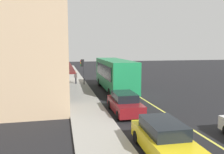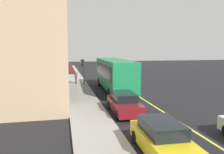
% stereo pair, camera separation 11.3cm
% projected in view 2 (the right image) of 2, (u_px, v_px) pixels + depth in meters
% --- Properties ---
extents(ground, '(120.00, 120.00, 0.00)m').
position_uv_depth(ground, '(137.00, 95.00, 22.79)').
color(ground, black).
extents(sidewalk, '(80.00, 2.72, 0.15)m').
position_uv_depth(sidewalk, '(82.00, 97.00, 21.59)').
color(sidewalk, '#9E9B93').
rests_on(sidewalk, ground).
extents(lane_centre_stripe, '(36.00, 0.16, 0.01)m').
position_uv_depth(lane_centre_stripe, '(137.00, 95.00, 22.79)').
color(lane_centre_stripe, '#D8D14C').
rests_on(lane_centre_stripe, ground).
extents(storefront_building, '(19.32, 9.70, 10.57)m').
position_uv_depth(storefront_building, '(20.00, 43.00, 22.96)').
color(storefront_building, tan).
rests_on(storefront_building, ground).
extents(bus, '(11.18, 2.79, 3.50)m').
position_uv_depth(bus, '(114.00, 73.00, 24.77)').
color(bus, '#197F47').
rests_on(bus, ground).
extents(traffic_light, '(0.30, 0.52, 3.20)m').
position_uv_depth(traffic_light, '(83.00, 66.00, 28.46)').
color(traffic_light, '#2D2D33').
rests_on(traffic_light, sidewalk).
extents(car_yellow, '(4.35, 1.97, 1.52)m').
position_uv_depth(car_yellow, '(162.00, 139.00, 10.01)').
color(car_yellow, yellow).
rests_on(car_yellow, ground).
extents(car_maroon, '(4.33, 1.92, 1.52)m').
position_uv_depth(car_maroon, '(124.00, 103.00, 16.44)').
color(car_maroon, maroon).
rests_on(car_maroon, ground).
extents(pedestrian_by_curb, '(0.34, 0.34, 1.63)m').
position_uv_depth(pedestrian_by_curb, '(76.00, 76.00, 29.26)').
color(pedestrian_by_curb, black).
rests_on(pedestrian_by_curb, sidewalk).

